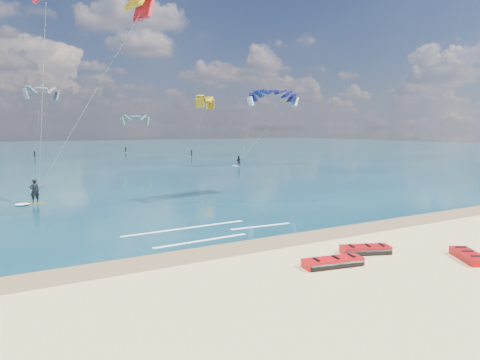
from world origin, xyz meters
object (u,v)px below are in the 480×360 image
Objects in this scene: packed_kite_left at (333,266)px; kitesurfer_main at (64,84)px; kitesurfer_far at (257,122)px; packed_kite_right at (468,260)px; packed_kite_mid at (365,253)px.

kitesurfer_main is (-7.96, 20.39, 9.24)m from packed_kite_left.
kitesurfer_far reaches higher than packed_kite_left.
kitesurfer_far is at bearing 10.47° from packed_kite_right.
kitesurfer_main reaches higher than packed_kite_mid.
packed_kite_mid is at bearing -68.80° from kitesurfer_main.
packed_kite_left is 1.14× the size of packed_kite_mid.
packed_kite_left is at bearing -94.88° from kitesurfer_far.
kitesurfer_main is 38.42m from kitesurfer_far.
kitesurfer_main is at bearing 62.33° from packed_kite_right.
packed_kite_left is 23.76m from kitesurfer_main.
kitesurfer_far is (20.20, 42.48, 6.91)m from packed_kite_mid.
kitesurfer_main is at bearing -120.50° from kitesurfer_far.
packed_kite_mid is 0.14× the size of kitesurfer_main.
kitesurfer_far is at bearing 29.25° from kitesurfer_main.
packed_kite_right is 49.07m from kitesurfer_far.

